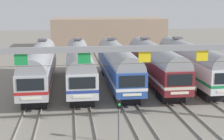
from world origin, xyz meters
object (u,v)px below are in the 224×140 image
object	(u,v)px
commuter_train_blue	(117,63)
commuter_train_maroon	(154,62)
commuter_train_silver	(79,64)
commuter_train_white	(191,61)
catenary_gantry	(145,62)
commuter_train_stainless	(40,65)
yard_signal_mast	(119,112)

from	to	relation	value
commuter_train_blue	commuter_train_maroon	xyz separation A→B (m)	(4.39, 0.00, 0.00)
commuter_train_silver	commuter_train_blue	size ratio (longest dim) A/B	1.00
commuter_train_blue	commuter_train_maroon	world-z (taller)	same
commuter_train_silver	commuter_train_white	distance (m)	13.17
commuter_train_blue	catenary_gantry	xyz separation A→B (m)	(0.00, -13.50, 2.59)
commuter_train_silver	commuter_train_maroon	bearing A→B (deg)	0.00
commuter_train_stainless	commuter_train_blue	world-z (taller)	same
yard_signal_mast	commuter_train_silver	bearing A→B (deg)	98.05
commuter_train_maroon	yard_signal_mast	bearing A→B (deg)	-112.98
commuter_train_stainless	commuter_train_silver	distance (m)	4.39
commuter_train_blue	yard_signal_mast	xyz separation A→B (m)	(-2.20, -15.53, -0.52)
commuter_train_silver	commuter_train_white	xyz separation A→B (m)	(13.17, 0.00, 0.00)
commuter_train_stainless	catenary_gantry	bearing A→B (deg)	-56.95
catenary_gantry	yard_signal_mast	bearing A→B (deg)	-137.20
commuter_train_maroon	catenary_gantry	xyz separation A→B (m)	(-4.39, -13.50, 2.59)
commuter_train_silver	catenary_gantry	size ratio (longest dim) A/B	0.79
commuter_train_stainless	yard_signal_mast	size ratio (longest dim) A/B	5.79
commuter_train_stainless	commuter_train_maroon	world-z (taller)	same
commuter_train_blue	commuter_train_white	xyz separation A→B (m)	(8.78, 0.00, 0.00)
commuter_train_stainless	yard_signal_mast	bearing A→B (deg)	-67.02
commuter_train_blue	catenary_gantry	distance (m)	13.75
commuter_train_stainless	yard_signal_mast	world-z (taller)	commuter_train_stainless
commuter_train_stainless	catenary_gantry	world-z (taller)	catenary_gantry
yard_signal_mast	commuter_train_stainless	bearing A→B (deg)	112.98
commuter_train_maroon	commuter_train_white	size ratio (longest dim) A/B	1.00
commuter_train_blue	yard_signal_mast	world-z (taller)	commuter_train_blue
commuter_train_maroon	catenary_gantry	size ratio (longest dim) A/B	0.79
commuter_train_maroon	commuter_train_white	world-z (taller)	same
commuter_train_stainless	commuter_train_silver	bearing A→B (deg)	0.00
commuter_train_maroon	commuter_train_stainless	bearing A→B (deg)	180.00
commuter_train_silver	commuter_train_maroon	size ratio (longest dim) A/B	1.00
commuter_train_blue	catenary_gantry	world-z (taller)	catenary_gantry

